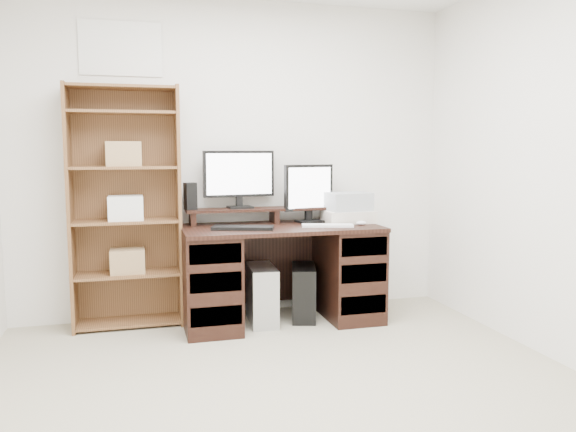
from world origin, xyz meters
name	(u,v)px	position (x,y,z in m)	size (l,w,h in m)	color
room	(311,167)	(0.00, 0.00, 1.25)	(3.54, 4.04, 2.54)	#B0A78C
desk	(281,272)	(0.28, 1.64, 0.39)	(1.50, 0.70, 0.75)	black
riser_shelf	(274,211)	(0.28, 1.85, 0.84)	(1.40, 0.22, 0.12)	black
monitor_wide	(239,176)	(0.00, 1.89, 1.12)	(0.57, 0.16, 0.45)	black
monitor_small	(309,191)	(0.55, 1.79, 1.00)	(0.42, 0.19, 0.46)	black
speaker	(190,196)	(-0.38, 1.87, 0.97)	(0.08, 0.08, 0.21)	black
keyboard_black	(243,228)	(-0.04, 1.52, 0.76)	(0.45, 0.15, 0.02)	black
keyboard_white	(328,225)	(0.61, 1.50, 0.76)	(0.39, 0.12, 0.02)	white
mouse	(361,223)	(0.89, 1.52, 0.77)	(0.08, 0.06, 0.03)	silver
printer	(348,216)	(0.85, 1.70, 0.80)	(0.38, 0.29, 0.10)	beige
basket	(348,202)	(0.85, 1.70, 0.92)	(0.33, 0.24, 0.14)	#9AA0A4
tower_silver	(262,294)	(0.13, 1.64, 0.22)	(0.20, 0.44, 0.44)	#ACAFB3
tower_black	(304,292)	(0.47, 1.67, 0.21)	(0.28, 0.45, 0.42)	black
bookshelf	(126,205)	(-0.86, 1.86, 0.92)	(0.80, 0.30, 1.80)	brown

